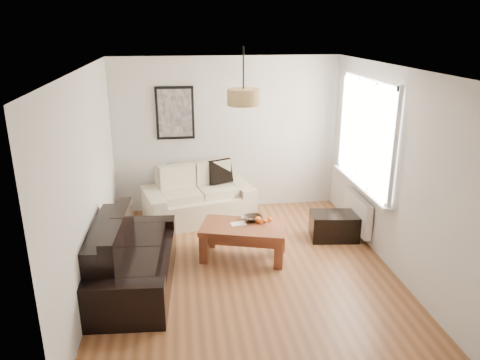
{
  "coord_description": "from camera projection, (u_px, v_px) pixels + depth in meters",
  "views": [
    {
      "loc": [
        -0.81,
        -5.33,
        3.09
      ],
      "look_at": [
        0.0,
        0.6,
        1.05
      ],
      "focal_mm": 34.5,
      "sensor_mm": 36.0,
      "label": 1
    }
  ],
  "objects": [
    {
      "name": "ceiling",
      "position": [
        247.0,
        69.0,
        5.26
      ],
      "size": [
        3.8,
        4.5,
        0.0
      ],
      "primitive_type": null,
      "color": "white",
      "rests_on": "floor"
    },
    {
      "name": "cushion_left",
      "position": [
        179.0,
        174.0,
        7.62
      ],
      "size": [
        0.38,
        0.14,
        0.37
      ],
      "primitive_type": "cube",
      "rotation": [
        0.0,
        0.0,
        0.08
      ],
      "color": "black",
      "rests_on": "loveseat_cream"
    },
    {
      "name": "orange_c",
      "position": [
        258.0,
        220.0,
        6.38
      ],
      "size": [
        0.11,
        0.11,
        0.09
      ],
      "primitive_type": "sphere",
      "rotation": [
        0.0,
        0.0,
        0.27
      ],
      "color": "#F75D14",
      "rests_on": "fruit_bowl"
    },
    {
      "name": "wall_front",
      "position": [
        290.0,
        267.0,
        3.57
      ],
      "size": [
        3.8,
        0.04,
        2.6
      ],
      "primitive_type": null,
      "color": "silver",
      "rests_on": "floor"
    },
    {
      "name": "poster",
      "position": [
        175.0,
        113.0,
        7.52
      ],
      "size": [
        0.62,
        0.04,
        0.87
      ],
      "primitive_type": null,
      "color": "black",
      "rests_on": "wall_back"
    },
    {
      "name": "orange_b",
      "position": [
        270.0,
        219.0,
        6.4
      ],
      "size": [
        0.07,
        0.07,
        0.07
      ],
      "primitive_type": "sphere",
      "rotation": [
        0.0,
        0.0,
        0.02
      ],
      "color": "orange",
      "rests_on": "fruit_bowl"
    },
    {
      "name": "ottoman",
      "position": [
        334.0,
        226.0,
        6.93
      ],
      "size": [
        0.74,
        0.53,
        0.4
      ],
      "primitive_type": "cube",
      "rotation": [
        0.0,
        0.0,
        -0.12
      ],
      "color": "black",
      "rests_on": "floor"
    },
    {
      "name": "orange_a",
      "position": [
        265.0,
        221.0,
        6.34
      ],
      "size": [
        0.08,
        0.08,
        0.07
      ],
      "primitive_type": "sphere",
      "rotation": [
        0.0,
        0.0,
        0.31
      ],
      "color": "#E85A13",
      "rests_on": "fruit_bowl"
    },
    {
      "name": "wall_left",
      "position": [
        88.0,
        183.0,
        5.44
      ],
      "size": [
        0.04,
        4.5,
        2.6
      ],
      "primitive_type": null,
      "color": "silver",
      "rests_on": "floor"
    },
    {
      "name": "fruit_bowl",
      "position": [
        253.0,
        218.0,
        6.44
      ],
      "size": [
        0.28,
        0.28,
        0.06
      ],
      "primitive_type": "imported",
      "rotation": [
        0.0,
        0.0,
        0.11
      ],
      "color": "black",
      "rests_on": "coffee_table"
    },
    {
      "name": "coffee_table",
      "position": [
        244.0,
        241.0,
        6.36
      ],
      "size": [
        1.28,
        0.93,
        0.47
      ],
      "primitive_type": null,
      "rotation": [
        0.0,
        0.0,
        -0.29
      ],
      "color": "brown",
      "rests_on": "floor"
    },
    {
      "name": "floor",
      "position": [
        246.0,
        269.0,
        6.1
      ],
      "size": [
        4.5,
        4.5,
        0.0
      ],
      "primitive_type": "plane",
      "color": "brown",
      "rests_on": "ground"
    },
    {
      "name": "pendant_shade",
      "position": [
        243.0,
        97.0,
        5.66
      ],
      "size": [
        0.4,
        0.4,
        0.2
      ],
      "primitive_type": "cylinder",
      "color": "tan",
      "rests_on": "ceiling"
    },
    {
      "name": "wall_right",
      "position": [
        392.0,
        170.0,
        5.93
      ],
      "size": [
        0.04,
        4.5,
        2.6
      ],
      "primitive_type": null,
      "color": "silver",
      "rests_on": "floor"
    },
    {
      "name": "wall_back",
      "position": [
        227.0,
        135.0,
        7.79
      ],
      "size": [
        3.8,
        0.04,
        2.6
      ],
      "primitive_type": null,
      "color": "silver",
      "rests_on": "floor"
    },
    {
      "name": "papers",
      "position": [
        238.0,
        224.0,
        6.34
      ],
      "size": [
        0.22,
        0.16,
        0.01
      ],
      "primitive_type": "cube",
      "rotation": [
        0.0,
        0.0,
        0.11
      ],
      "color": "silver",
      "rests_on": "coffee_table"
    },
    {
      "name": "radiator",
      "position": [
        357.0,
        212.0,
        6.96
      ],
      "size": [
        0.1,
        0.9,
        0.52
      ],
      "primitive_type": "cube",
      "color": "white",
      "rests_on": "wall_right"
    },
    {
      "name": "window_bay",
      "position": [
        367.0,
        133.0,
        6.57
      ],
      "size": [
        0.14,
        1.9,
        1.6
      ],
      "primitive_type": null,
      "color": "white",
      "rests_on": "wall_right"
    },
    {
      "name": "sofa_leather",
      "position": [
        133.0,
        256.0,
        5.6
      ],
      "size": [
        1.04,
        1.94,
        0.82
      ],
      "primitive_type": null,
      "rotation": [
        0.0,
        0.0,
        1.51
      ],
      "color": "black",
      "rests_on": "floor"
    },
    {
      "name": "loveseat_cream",
      "position": [
        198.0,
        194.0,
        7.56
      ],
      "size": [
        1.9,
        1.32,
        0.86
      ],
      "primitive_type": null,
      "rotation": [
        0.0,
        0.0,
        0.24
      ],
      "color": "beige",
      "rests_on": "floor"
    },
    {
      "name": "cushion_right",
      "position": [
        220.0,
        171.0,
        7.71
      ],
      "size": [
        0.42,
        0.27,
        0.4
      ],
      "primitive_type": "cube",
      "rotation": [
        0.0,
        0.0,
        0.4
      ],
      "color": "black",
      "rests_on": "loveseat_cream"
    }
  ]
}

